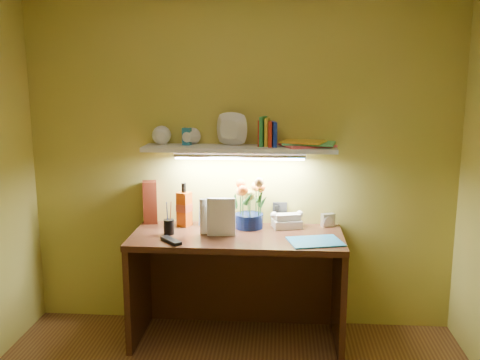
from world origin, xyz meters
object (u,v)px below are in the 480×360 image
at_px(desk_clock, 328,220).
at_px(whisky_bottle, 184,204).
at_px(flower_bouquet, 249,203).
at_px(telephone, 287,219).
at_px(desk, 237,288).

xyz_separation_m(desk_clock, whisky_bottle, (-1.00, -0.06, 0.11)).
bearing_deg(flower_bouquet, telephone, 5.40).
xyz_separation_m(desk, flower_bouquet, (0.07, 0.17, 0.55)).
bearing_deg(desk_clock, flower_bouquet, 165.94).
height_order(desk, flower_bouquet, flower_bouquet).
xyz_separation_m(desk, whisky_bottle, (-0.38, 0.18, 0.53)).
distance_m(desk, desk_clock, 0.78).
bearing_deg(desk, flower_bouquet, 68.12).
distance_m(desk_clock, whisky_bottle, 1.01).
relative_size(telephone, whisky_bottle, 0.63).
bearing_deg(telephone, whisky_bottle, 166.92).
bearing_deg(desk_clock, telephone, 168.10).
distance_m(flower_bouquet, whisky_bottle, 0.45).
bearing_deg(flower_bouquet, desk, -111.88).
relative_size(desk, flower_bouquet, 4.08).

